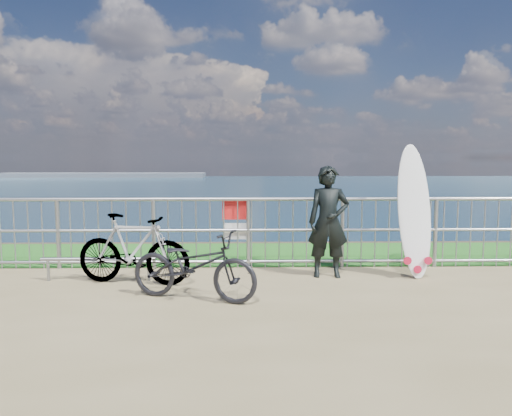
{
  "coord_description": "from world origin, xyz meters",
  "views": [
    {
      "loc": [
        -0.54,
        -6.25,
        1.75
      ],
      "look_at": [
        -0.39,
        1.2,
        1.0
      ],
      "focal_mm": 35.0,
      "sensor_mm": 36.0,
      "label": 1
    }
  ],
  "objects_px": {
    "surfer": "(328,222)",
    "surfboard": "(414,216)",
    "bicycle_near": "(194,265)",
    "bicycle_far": "(133,249)"
  },
  "relations": [
    {
      "from": "surfer",
      "to": "surfboard",
      "type": "bearing_deg",
      "value": 2.95
    },
    {
      "from": "surfboard",
      "to": "bicycle_near",
      "type": "bearing_deg",
      "value": -159.5
    },
    {
      "from": "surfboard",
      "to": "surfer",
      "type": "bearing_deg",
      "value": 179.73
    },
    {
      "from": "surfer",
      "to": "surfboard",
      "type": "xyz_separation_m",
      "value": [
        1.26,
        -0.01,
        0.09
      ]
    },
    {
      "from": "bicycle_near",
      "to": "bicycle_far",
      "type": "height_order",
      "value": "bicycle_far"
    },
    {
      "from": "surfer",
      "to": "bicycle_near",
      "type": "relative_size",
      "value": 0.99
    },
    {
      "from": "surfer",
      "to": "bicycle_near",
      "type": "bearing_deg",
      "value": -144.48
    },
    {
      "from": "bicycle_near",
      "to": "bicycle_far",
      "type": "bearing_deg",
      "value": 68.31
    },
    {
      "from": "surfer",
      "to": "bicycle_near",
      "type": "height_order",
      "value": "surfer"
    },
    {
      "from": "surfer",
      "to": "bicycle_near",
      "type": "xyz_separation_m",
      "value": [
        -1.85,
        -1.17,
        -0.38
      ]
    }
  ]
}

